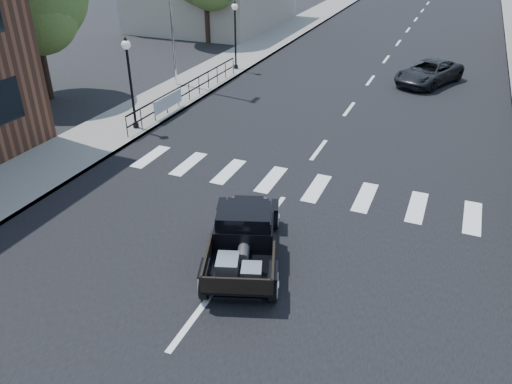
% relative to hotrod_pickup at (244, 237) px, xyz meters
% --- Properties ---
extents(ground, '(120.00, 120.00, 0.00)m').
position_rel_hotrod_pickup_xyz_m(ground, '(-0.16, 0.49, -0.72)').
color(ground, black).
rests_on(ground, ground).
extents(road, '(14.00, 80.00, 0.02)m').
position_rel_hotrod_pickup_xyz_m(road, '(-0.16, 15.49, -0.71)').
color(road, black).
rests_on(road, ground).
extents(road_markings, '(12.00, 60.00, 0.06)m').
position_rel_hotrod_pickup_xyz_m(road_markings, '(-0.16, 10.49, -0.72)').
color(road_markings, silver).
rests_on(road_markings, ground).
extents(sidewalk_left, '(3.00, 80.00, 0.15)m').
position_rel_hotrod_pickup_xyz_m(sidewalk_left, '(-8.66, 15.49, -0.65)').
color(sidewalk_left, gray).
rests_on(sidewalk_left, ground).
extents(railing, '(0.08, 10.00, 1.00)m').
position_rel_hotrod_pickup_xyz_m(railing, '(-7.46, 10.49, -0.07)').
color(railing, black).
rests_on(railing, sidewalk_left).
extents(banner, '(0.04, 2.20, 0.60)m').
position_rel_hotrod_pickup_xyz_m(banner, '(-7.38, 8.49, -0.27)').
color(banner, silver).
rests_on(banner, sidewalk_left).
extents(lamp_post_b, '(0.36, 0.36, 3.69)m').
position_rel_hotrod_pickup_xyz_m(lamp_post_b, '(-7.76, 6.49, 1.27)').
color(lamp_post_b, black).
rests_on(lamp_post_b, sidewalk_left).
extents(lamp_post_c, '(0.36, 0.36, 3.69)m').
position_rel_hotrod_pickup_xyz_m(lamp_post_c, '(-7.76, 16.49, 1.27)').
color(lamp_post_c, black).
rests_on(lamp_post_c, sidewalk_left).
extents(big_tree_near, '(5.19, 5.19, 7.62)m').
position_rel_hotrod_pickup_xyz_m(big_tree_near, '(-14.16, 8.49, 3.09)').
color(big_tree_near, '#48652B').
rests_on(big_tree_near, ground).
extents(hotrod_pickup, '(3.20, 4.57, 1.44)m').
position_rel_hotrod_pickup_xyz_m(hotrod_pickup, '(0.00, 0.00, 0.00)').
color(hotrod_pickup, black).
rests_on(hotrod_pickup, ground).
extents(second_car, '(3.64, 4.87, 1.23)m').
position_rel_hotrod_pickup_xyz_m(second_car, '(2.75, 18.04, -0.11)').
color(second_car, black).
rests_on(second_car, ground).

